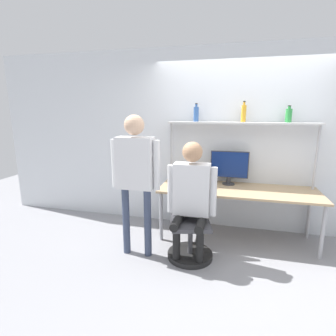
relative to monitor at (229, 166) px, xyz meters
The scene contains 13 objects.
ground_plane 1.18m from the monitor, 77.87° to the right, with size 12.00×12.00×0.00m, color gray.
wall_back 0.42m from the monitor, 55.03° to the left, with size 8.00×0.06×2.70m.
desk 0.42m from the monitor, 58.77° to the right, with size 2.15×0.74×0.73m.
shelf_unit 0.45m from the monitor, ahead, with size 2.04×0.26×1.63m.
monitor is the anchor object (origin of this frame).
laptop 0.59m from the monitor, 146.07° to the right, with size 0.32×0.25×0.25m.
cell_phone 0.46m from the monitor, 124.08° to the right, with size 0.07×0.15×0.01m.
office_chair 1.18m from the monitor, 116.98° to the right, with size 0.56×0.56×0.93m.
person_seated 0.98m from the monitor, 115.35° to the right, with size 0.59×0.48×1.44m.
person_standing 1.45m from the monitor, 138.56° to the right, with size 0.61×0.24×1.75m.
bottle_amber 0.77m from the monitor, ahead, with size 0.07×0.07×0.28m.
bottle_green 1.03m from the monitor, ahead, with size 0.08×0.08×0.22m.
bottle_blue 0.90m from the monitor, behind, with size 0.07×0.07×0.26m.
Camera 1 is at (-0.11, -3.21, 1.80)m, focal length 28.00 mm.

